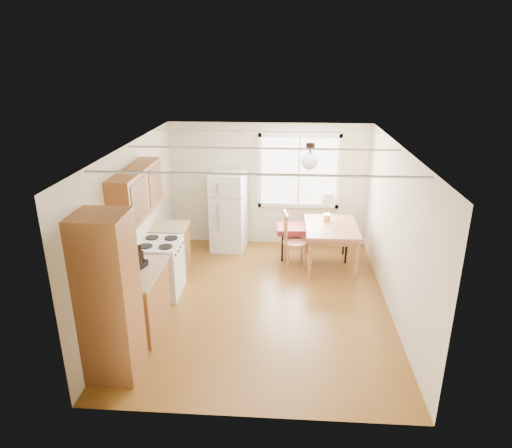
# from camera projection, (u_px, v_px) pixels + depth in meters

# --- Properties ---
(room_shell) EXTENTS (4.60, 5.60, 2.62)m
(room_shell) POSITION_uv_depth(u_px,v_px,m) (262.00, 229.00, 6.91)
(room_shell) COLOR #5C3713
(room_shell) RESTS_ON ground
(kitchen_run) EXTENTS (0.65, 3.40, 2.20)m
(kitchen_run) POSITION_uv_depth(u_px,v_px,m) (141.00, 269.00, 6.57)
(kitchen_run) COLOR brown
(kitchen_run) RESTS_ON ground
(window_unit) EXTENTS (1.64, 0.05, 1.51)m
(window_unit) POSITION_uv_depth(u_px,v_px,m) (299.00, 171.00, 9.08)
(window_unit) COLOR white
(window_unit) RESTS_ON room_shell
(pendant_light) EXTENTS (0.26, 0.26, 0.40)m
(pendant_light) POSITION_uv_depth(u_px,v_px,m) (310.00, 160.00, 6.89)
(pendant_light) COLOR black
(pendant_light) RESTS_ON room_shell
(refrigerator) EXTENTS (0.72, 0.72, 1.59)m
(refrigerator) POSITION_uv_depth(u_px,v_px,m) (229.00, 211.00, 9.10)
(refrigerator) COLOR white
(refrigerator) RESTS_ON ground
(bench) EXTENTS (1.47, 0.63, 0.66)m
(bench) POSITION_uv_depth(u_px,v_px,m) (314.00, 229.00, 8.72)
(bench) COLOR maroon
(bench) RESTS_ON ground
(dining_table) EXTENTS (0.95, 1.27, 0.79)m
(dining_table) POSITION_uv_depth(u_px,v_px,m) (331.00, 231.00, 8.39)
(dining_table) COLOR #A4633F
(dining_table) RESTS_ON ground
(chair) EXTENTS (0.48, 0.47, 1.05)m
(chair) POSITION_uv_depth(u_px,v_px,m) (290.00, 236.00, 8.38)
(chair) COLOR #A4633F
(chair) RESTS_ON ground
(table_lamp) EXTENTS (0.31, 0.31, 0.54)m
(table_lamp) POSITION_uv_depth(u_px,v_px,m) (328.00, 201.00, 8.49)
(table_lamp) COLOR gold
(table_lamp) RESTS_ON dining_table
(coffee_maker) EXTENTS (0.25, 0.30, 0.38)m
(coffee_maker) POSITION_uv_depth(u_px,v_px,m) (137.00, 259.00, 6.41)
(coffee_maker) COLOR black
(coffee_maker) RESTS_ON kitchen_run
(kettle) EXTENTS (0.13, 0.13, 0.25)m
(kettle) POSITION_uv_depth(u_px,v_px,m) (131.00, 260.00, 6.45)
(kettle) COLOR red
(kettle) RESTS_ON kitchen_run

